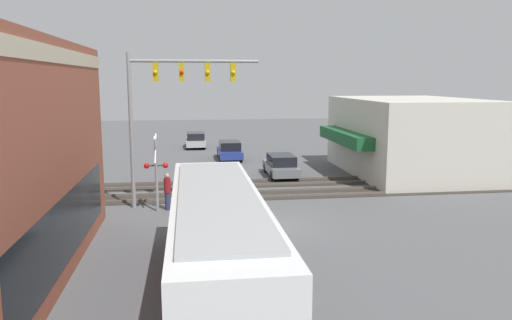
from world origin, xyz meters
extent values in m
plane|color=#565659|center=(0.00, 0.00, 0.00)|extent=(120.00, 120.00, 0.00)
cube|color=beige|center=(-4.71, 7.65, 7.18)|extent=(14.54, 0.36, 0.50)
cube|color=black|center=(-4.71, 7.55, 1.70)|extent=(12.05, 0.12, 2.20)
cube|color=beige|center=(11.19, -11.56, 2.58)|extent=(11.93, 8.11, 5.16)
cube|color=#19592D|center=(11.19, -6.95, 2.60)|extent=(8.35, 1.20, 0.80)
cube|color=white|center=(-7.26, 2.80, 1.78)|extent=(12.00, 2.55, 2.72)
cube|color=black|center=(-7.26, 2.80, 2.19)|extent=(11.76, 2.59, 1.14)
cube|color=#B21E1E|center=(-7.26, 2.80, 0.59)|extent=(11.76, 2.58, 0.24)
cube|color=#A5A8AA|center=(-7.26, 2.80, 3.20)|extent=(10.20, 2.17, 0.12)
cylinder|color=black|center=(-3.46, 2.80, 0.50)|extent=(1.00, 2.57, 1.00)
cylinder|color=gray|center=(4.08, 6.34, 3.87)|extent=(0.20, 0.20, 7.74)
cylinder|color=gray|center=(4.08, 3.16, 7.34)|extent=(0.16, 6.35, 0.16)
cube|color=gold|center=(4.08, 5.07, 6.79)|extent=(0.30, 0.27, 0.90)
sphere|color=yellow|center=(3.91, 5.07, 6.79)|extent=(0.20, 0.20, 0.20)
cube|color=gold|center=(4.08, 3.80, 6.79)|extent=(0.30, 0.27, 0.90)
sphere|color=red|center=(3.91, 3.80, 6.79)|extent=(0.20, 0.20, 0.20)
cube|color=gold|center=(4.08, 2.53, 6.79)|extent=(0.30, 0.27, 0.90)
sphere|color=yellow|center=(3.91, 2.53, 6.79)|extent=(0.20, 0.20, 0.20)
cube|color=gold|center=(4.08, 1.26, 6.79)|extent=(0.30, 0.27, 0.90)
sphere|color=yellow|center=(3.91, 1.26, 6.79)|extent=(0.20, 0.20, 0.20)
cylinder|color=gray|center=(3.25, 5.13, 1.80)|extent=(0.14, 0.14, 3.60)
cube|color=white|center=(3.25, 5.13, 3.10)|extent=(1.41, 0.06, 1.41)
cube|color=white|center=(3.25, 5.13, 3.10)|extent=(1.41, 0.06, 1.41)
cylinder|color=#38383A|center=(3.25, 5.13, 2.30)|extent=(0.08, 0.90, 0.08)
sphere|color=red|center=(3.20, 4.68, 2.30)|extent=(0.28, 0.28, 0.28)
sphere|color=red|center=(3.20, 5.58, 2.30)|extent=(0.28, 0.28, 0.28)
cube|color=#332D28|center=(6.00, 0.00, 0.01)|extent=(2.60, 60.00, 0.03)
cube|color=#6B6056|center=(5.28, 0.00, 0.07)|extent=(0.07, 60.00, 0.15)
cube|color=#6B6056|center=(6.72, 0.00, 0.07)|extent=(0.07, 60.00, 0.15)
cube|color=#332D28|center=(9.20, 0.00, 0.01)|extent=(2.60, 60.00, 0.03)
cube|color=#6B6056|center=(8.48, 0.00, 0.07)|extent=(0.07, 60.00, 0.15)
cube|color=#6B6056|center=(9.92, 0.00, 0.07)|extent=(0.07, 60.00, 0.15)
cube|color=slate|center=(11.40, -2.60, 0.53)|extent=(4.58, 1.80, 0.56)
cube|color=black|center=(11.17, -2.60, 1.15)|extent=(2.52, 1.62, 0.67)
cylinder|color=black|center=(12.82, -2.60, 0.32)|extent=(0.64, 1.82, 0.64)
cylinder|color=black|center=(9.98, -2.60, 0.32)|extent=(0.64, 1.82, 0.64)
cube|color=navy|center=(19.01, 0.20, 0.54)|extent=(4.51, 1.80, 0.57)
cube|color=black|center=(18.79, 0.20, 1.16)|extent=(2.48, 1.62, 0.68)
cylinder|color=black|center=(20.41, 0.20, 0.32)|extent=(0.64, 1.82, 0.64)
cylinder|color=black|center=(17.61, 0.20, 0.32)|extent=(0.64, 1.82, 0.64)
cube|color=#B7B7BC|center=(26.59, 2.80, 0.53)|extent=(4.31, 1.80, 0.54)
cube|color=black|center=(26.37, 2.80, 1.12)|extent=(2.37, 1.62, 0.65)
cylinder|color=black|center=(27.92, 2.80, 0.32)|extent=(0.64, 1.82, 0.64)
cylinder|color=black|center=(25.25, 2.80, 0.32)|extent=(0.64, 1.82, 0.64)
cylinder|color=#2D3351|center=(3.46, 4.63, 0.44)|extent=(0.28, 0.28, 0.88)
cylinder|color=maroon|center=(3.46, 4.63, 1.25)|extent=(0.34, 0.34, 0.73)
sphere|color=tan|center=(3.46, 4.63, 1.74)|extent=(0.24, 0.24, 0.24)
camera|label=1|loc=(-21.13, 3.60, 6.44)|focal=35.00mm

